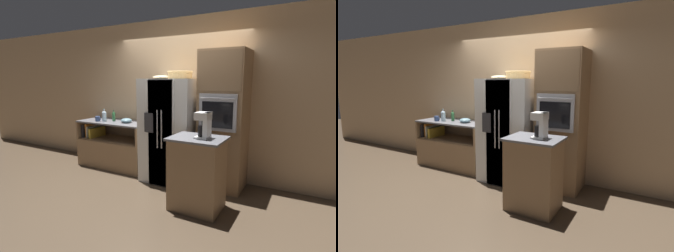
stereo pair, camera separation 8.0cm
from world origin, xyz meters
TOP-DOWN VIEW (x-y plane):
  - ground_plane at (0.00, 0.00)m, footprint 20.00×20.00m
  - wall_back at (0.00, 0.46)m, footprint 12.00×0.06m
  - counter_left at (-1.27, 0.10)m, footprint 1.49×0.66m
  - refrigerator at (0.05, 0.02)m, footprint 0.91×0.83m
  - wall_oven at (0.92, 0.12)m, footprint 0.69×0.67m
  - island_counter at (0.85, -0.75)m, footprint 0.71×0.57m
  - wicker_basket at (0.19, 0.05)m, footprint 0.42×0.42m
  - fruit_bowl at (-0.17, 0.07)m, footprint 0.30×0.30m
  - bottle_tall at (-1.45, 0.01)m, footprint 0.09×0.09m
  - bottle_short at (-1.30, 0.12)m, footprint 0.06×0.06m
  - mug at (-1.57, -0.05)m, footprint 0.13×0.09m
  - mixing_bowl at (-0.96, 0.07)m, footprint 0.21×0.21m
  - coffee_maker at (0.94, -0.76)m, footprint 0.17×0.20m

SIDE VIEW (x-z plane):
  - ground_plane at x=0.00m, z-range 0.00..0.00m
  - counter_left at x=-1.27m, z-range -0.12..0.79m
  - island_counter at x=0.85m, z-range 0.00..0.99m
  - refrigerator at x=0.05m, z-range 0.00..1.75m
  - mixing_bowl at x=-0.96m, z-range 0.92..1.00m
  - mug at x=-1.57m, z-range 0.92..1.02m
  - bottle_short at x=-1.30m, z-range 0.91..1.13m
  - bottle_tall at x=-1.45m, z-range 0.91..1.15m
  - wall_oven at x=0.92m, z-range 0.00..2.18m
  - coffee_maker at x=0.94m, z-range 1.00..1.34m
  - wall_back at x=0.00m, z-range 0.00..2.80m
  - fruit_bowl at x=-0.17m, z-range 1.75..1.80m
  - wicker_basket at x=0.19m, z-range 1.75..1.87m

